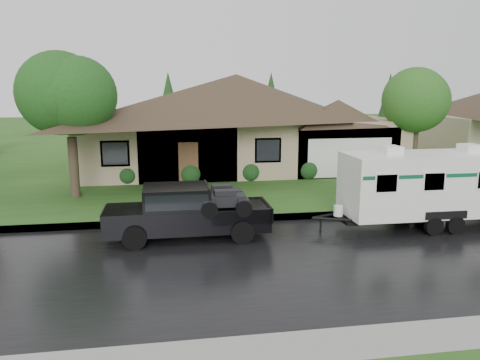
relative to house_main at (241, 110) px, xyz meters
name	(u,v)px	position (x,y,z in m)	size (l,w,h in m)	color
ground	(241,240)	(-2.29, -13.84, -3.59)	(140.00, 140.00, 0.00)	#24541A
road	(252,262)	(-2.29, -15.84, -3.59)	(140.00, 8.00, 0.01)	black
curb	(231,219)	(-2.29, -11.59, -3.52)	(140.00, 0.50, 0.15)	gray
lawn	(203,165)	(-2.29, 1.16, -3.52)	(140.00, 26.00, 0.15)	#24541A
house_main	(241,110)	(0.00, 0.00, 0.00)	(19.44, 10.80, 6.90)	tan
tree_left_green	(69,101)	(-8.70, -7.09, 0.81)	(3.70, 3.70, 6.13)	#382B1E
tree_right_green	(417,98)	(8.98, -4.47, 0.82)	(3.71, 3.71, 6.14)	#382B1E
shrub_row	(250,171)	(-0.29, -4.54, -2.94)	(13.60, 1.00, 1.00)	#143814
pickup_truck	(185,210)	(-4.11, -13.31, -2.63)	(5.36, 2.04, 1.79)	black
travel_trailer	(430,184)	(4.69, -13.31, -2.02)	(6.61, 2.32, 2.96)	white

